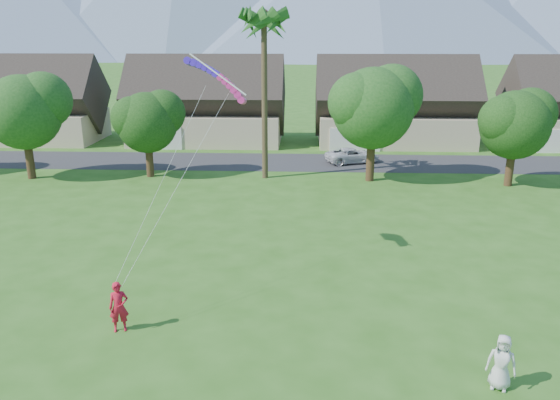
# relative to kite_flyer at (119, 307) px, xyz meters

# --- Properties ---
(street) EXTENTS (90.00, 7.00, 0.01)m
(street) POSITION_rel_kite_flyer_xyz_m (5.76, 28.59, -0.97)
(street) COLOR #2D2D30
(street) RESTS_ON ground
(kite_flyer) EXTENTS (0.82, 0.66, 1.95)m
(kite_flyer) POSITION_rel_kite_flyer_xyz_m (0.00, 0.00, 0.00)
(kite_flyer) COLOR red
(kite_flyer) RESTS_ON ground
(watcher) EXTENTS (1.04, 0.86, 1.82)m
(watcher) POSITION_rel_kite_flyer_xyz_m (12.96, -2.87, -0.06)
(watcher) COLOR silver
(watcher) RESTS_ON ground
(parked_car) EXTENTS (5.10, 3.60, 1.29)m
(parked_car) POSITION_rel_kite_flyer_xyz_m (10.92, 28.59, -0.33)
(parked_car) COLOR silver
(parked_car) RESTS_ON ground
(houses_row) EXTENTS (72.75, 8.19, 8.86)m
(houses_row) POSITION_rel_kite_flyer_xyz_m (6.25, 37.58, 2.47)
(houses_row) COLOR beige
(houses_row) RESTS_ON ground
(tree_row) EXTENTS (62.27, 6.67, 8.45)m
(tree_row) POSITION_rel_kite_flyer_xyz_m (4.62, 22.50, 3.92)
(tree_row) COLOR #47301C
(tree_row) RESTS_ON ground
(fan_palm) EXTENTS (3.00, 3.00, 13.80)m
(fan_palm) POSITION_rel_kite_flyer_xyz_m (3.76, 23.09, 10.83)
(fan_palm) COLOR #4C3D26
(fan_palm) RESTS_ON ground
(parafoil_kite) EXTENTS (3.18, 1.14, 0.50)m
(parafoil_kite) POSITION_rel_kite_flyer_xyz_m (3.01, 6.42, 7.90)
(parafoil_kite) COLOR #3F1CD2
(parafoil_kite) RESTS_ON ground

